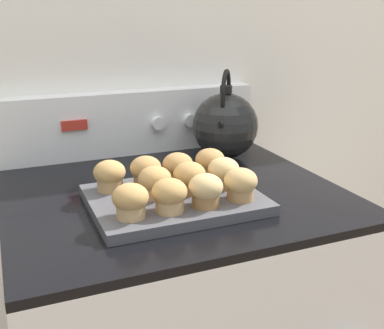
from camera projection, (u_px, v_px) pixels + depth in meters
wall_back at (124, 47)px, 1.33m from camera, size 8.00×0.05×2.40m
control_panel at (132, 123)px, 1.35m from camera, size 0.72×0.07×0.18m
muffin_pan at (174, 200)px, 1.01m from camera, size 0.35×0.27×0.02m
muffin_r0_c0 at (130, 201)px, 0.89m from camera, size 0.07×0.07×0.07m
muffin_r0_c1 at (170, 195)px, 0.91m from camera, size 0.07×0.07×0.07m
muffin_r0_c2 at (206, 190)px, 0.94m from camera, size 0.07×0.07×0.07m
muffin_r0_c3 at (241, 184)px, 0.97m from camera, size 0.07×0.07×0.07m
muffin_r1_c1 at (155, 182)px, 0.98m from camera, size 0.07×0.07×0.07m
muffin_r1_c2 at (189, 177)px, 1.01m from camera, size 0.07×0.07×0.07m
muffin_r1_c3 at (224, 172)px, 1.04m from camera, size 0.07×0.07×0.07m
muffin_r2_c0 at (110, 175)px, 1.02m from camera, size 0.07×0.07×0.07m
muffin_r2_c1 at (146, 171)px, 1.05m from camera, size 0.07×0.07×0.07m
muffin_r2_c2 at (178, 167)px, 1.07m from camera, size 0.07×0.07×0.07m
muffin_r2_c3 at (210, 162)px, 1.11m from camera, size 0.07×0.07×0.07m
tea_kettle at (225, 125)px, 1.30m from camera, size 0.18×0.20×0.24m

